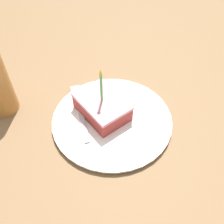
{
  "coord_description": "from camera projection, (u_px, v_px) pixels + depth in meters",
  "views": [
    {
      "loc": [
        -0.26,
        -0.34,
        0.5
      ],
      "look_at": [
        -0.01,
        -0.02,
        0.04
      ],
      "focal_mm": 42.0,
      "sensor_mm": 36.0,
      "label": 1
    }
  ],
  "objects": [
    {
      "name": "fork",
      "position": [
        80.0,
        108.0,
        0.65
      ],
      "size": [
        0.09,
        0.18,
        0.0
      ],
      "color": "#B2B2B7",
      "rests_on": "plate"
    },
    {
      "name": "plate",
      "position": [
        112.0,
        120.0,
        0.64
      ],
      "size": [
        0.29,
        0.29,
        0.01
      ],
      "color": "white",
      "rests_on": "ground_plane"
    },
    {
      "name": "ground_plane",
      "position": [
        112.0,
        121.0,
        0.67
      ],
      "size": [
        2.4,
        2.4,
        0.04
      ],
      "color": "brown",
      "rests_on": "ground"
    },
    {
      "name": "cake_slice",
      "position": [
        102.0,
        107.0,
        0.63
      ],
      "size": [
        0.09,
        0.13,
        0.14
      ],
      "color": "#99332D",
      "rests_on": "plate"
    }
  ]
}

